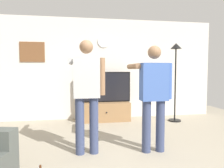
# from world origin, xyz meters

# --- Properties ---
(ground_plane) EXTENTS (8.40, 8.40, 0.00)m
(ground_plane) POSITION_xyz_m (0.00, 0.00, 0.00)
(ground_plane) COLOR #9E937F
(back_wall) EXTENTS (6.40, 0.10, 2.70)m
(back_wall) POSITION_xyz_m (0.00, 2.95, 1.35)
(back_wall) COLOR silver
(back_wall) RESTS_ON ground_plane
(tv_stand) EXTENTS (1.26, 0.56, 0.48)m
(tv_stand) POSITION_xyz_m (0.08, 2.60, 0.24)
(tv_stand) COLOR #997047
(tv_stand) RESTS_ON ground_plane
(television) EXTENTS (1.34, 0.07, 0.79)m
(television) POSITION_xyz_m (0.08, 2.65, 0.88)
(television) COLOR black
(television) RESTS_ON tv_stand
(wall_clock) EXTENTS (0.31, 0.03, 0.31)m
(wall_clock) POSITION_xyz_m (0.08, 2.89, 2.08)
(wall_clock) COLOR white
(framed_picture) EXTENTS (0.61, 0.04, 0.51)m
(framed_picture) POSITION_xyz_m (-1.76, 2.90, 1.78)
(framed_picture) COLOR brown
(floor_lamp) EXTENTS (0.32, 0.32, 2.00)m
(floor_lamp) POSITION_xyz_m (1.85, 2.25, 1.43)
(floor_lamp) COLOR black
(floor_lamp) RESTS_ON ground_plane
(person_standing_nearer_lamp) EXTENTS (0.58, 0.78, 1.77)m
(person_standing_nearer_lamp) POSITION_xyz_m (-0.49, 0.52, 1.01)
(person_standing_nearer_lamp) COLOR #384266
(person_standing_nearer_lamp) RESTS_ON ground_plane
(person_standing_nearer_couch) EXTENTS (0.60, 0.78, 1.70)m
(person_standing_nearer_couch) POSITION_xyz_m (0.57, 0.43, 0.96)
(person_standing_nearer_couch) COLOR #384266
(person_standing_nearer_couch) RESTS_ON ground_plane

